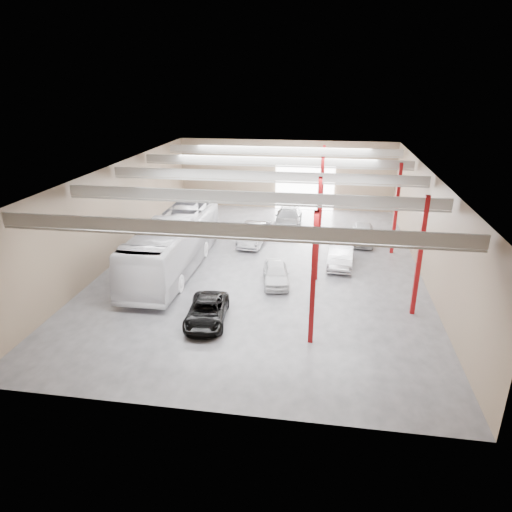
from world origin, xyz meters
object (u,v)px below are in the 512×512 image
(car_row_c, at_px, (289,217))
(car_right_far, at_px, (363,233))
(car_right_near, at_px, (341,254))
(car_row_a, at_px, (276,273))
(black_sedan, at_px, (207,312))
(car_row_b, at_px, (254,234))
(coach_bus, at_px, (174,244))

(car_row_c, height_order, car_right_far, car_row_c)
(car_right_near, bearing_deg, car_row_a, -134.02)
(car_right_far, bearing_deg, car_row_a, -119.52)
(car_row_c, height_order, car_right_near, car_row_c)
(black_sedan, relative_size, car_right_far, 0.99)
(car_row_a, bearing_deg, car_row_b, 100.69)
(car_row_b, xyz_separation_m, car_right_near, (6.99, -3.55, -0.01))
(black_sedan, bearing_deg, car_right_near, 46.71)
(coach_bus, relative_size, car_right_near, 2.76)
(car_row_b, distance_m, car_right_near, 7.84)
(car_row_b, distance_m, car_right_far, 9.01)
(car_row_a, relative_size, car_right_far, 0.89)
(car_row_c, xyz_separation_m, car_right_near, (4.59, -8.75, -0.02))
(car_row_c, bearing_deg, car_row_a, -89.87)
(coach_bus, relative_size, black_sedan, 3.02)
(black_sedan, bearing_deg, car_row_c, 75.34)
(coach_bus, distance_m, car_row_a, 7.55)
(car_row_b, bearing_deg, car_right_near, -21.89)
(car_row_c, bearing_deg, car_row_b, -115.96)
(car_row_a, bearing_deg, coach_bus, 161.23)
(coach_bus, height_order, car_right_near, coach_bus)
(car_right_far, bearing_deg, coach_bus, -145.25)
(coach_bus, relative_size, car_row_a, 3.36)
(car_row_b, height_order, car_row_c, car_row_c)
(black_sedan, distance_m, car_row_a, 6.62)
(car_right_near, bearing_deg, black_sedan, -124.12)
(black_sedan, distance_m, car_right_far, 17.64)
(car_right_far, bearing_deg, car_row_b, -164.98)
(car_row_c, bearing_deg, black_sedan, -100.10)
(car_row_b, bearing_deg, car_row_a, -65.25)
(car_row_b, relative_size, car_row_c, 0.87)
(coach_bus, bearing_deg, car_right_far, 29.94)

